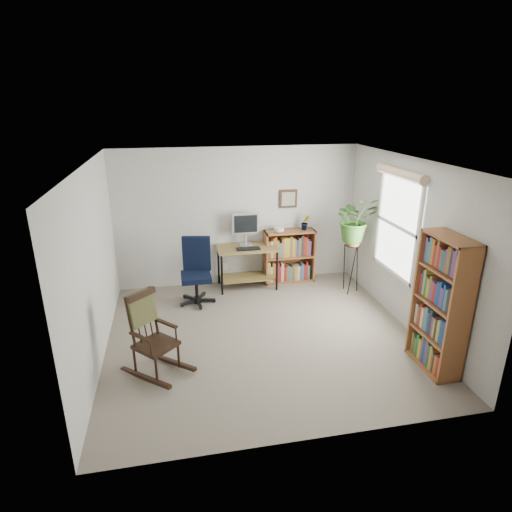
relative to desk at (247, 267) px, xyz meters
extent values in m
cube|color=gray|center=(-0.10, -1.70, -0.37)|extent=(4.20, 4.00, 0.00)
cube|color=silver|center=(-0.10, -1.70, 2.03)|extent=(4.20, 4.00, 0.00)
cube|color=beige|center=(-0.10, 0.30, 0.83)|extent=(4.20, 0.00, 2.40)
cube|color=beige|center=(-0.10, -3.70, 0.83)|extent=(4.20, 0.00, 2.40)
cube|color=beige|center=(-2.20, -1.70, 0.83)|extent=(0.00, 4.00, 2.40)
cube|color=beige|center=(2.00, -1.70, 0.83)|extent=(0.00, 4.00, 2.40)
cube|color=black|center=(0.00, -0.12, 0.38)|extent=(0.40, 0.15, 0.02)
imported|color=#326724|center=(1.70, -0.54, 1.28)|extent=(1.69, 1.88, 1.47)
imported|color=#326724|center=(1.07, 0.13, 0.63)|extent=(0.13, 0.24, 0.11)
camera|label=1|loc=(-1.21, -6.83, 2.73)|focal=30.00mm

